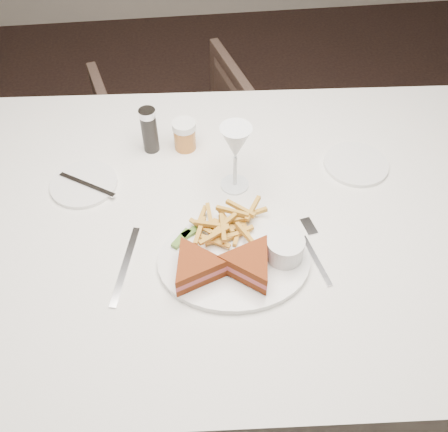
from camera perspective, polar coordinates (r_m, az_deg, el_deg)
name	(u,v)px	position (r m, az deg, el deg)	size (l,w,h in m)	color
ground	(306,368)	(1.78, 9.37, -16.76)	(5.00, 5.00, 0.00)	black
table	(222,301)	(1.45, -0.24, -9.68)	(1.44, 0.96, 0.75)	silver
chair_far	(177,131)	(2.10, -5.39, 9.65)	(0.57, 0.53, 0.58)	#4B372E
table_setting	(226,220)	(1.08, 0.28, -0.45)	(0.83, 0.59, 0.18)	white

